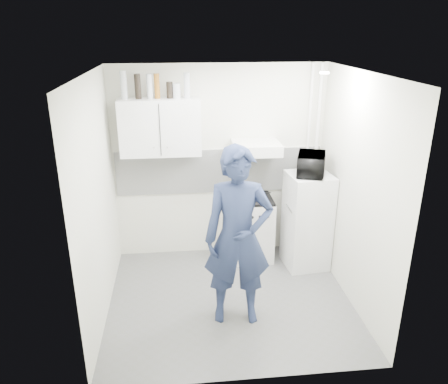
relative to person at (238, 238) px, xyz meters
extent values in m
plane|color=#5B5B5B|center=(-0.04, 0.32, -0.98)|extent=(2.80, 2.80, 0.00)
plane|color=white|center=(-0.04, 0.32, 1.62)|extent=(2.80, 2.80, 0.00)
plane|color=silver|center=(-0.04, 1.57, 0.32)|extent=(2.80, 0.00, 2.80)
plane|color=silver|center=(-1.44, 0.32, 0.32)|extent=(0.00, 2.60, 2.60)
plane|color=silver|center=(1.36, 0.32, 0.32)|extent=(0.00, 2.60, 2.60)
imported|color=#1F2949|center=(0.00, 0.00, 0.00)|extent=(0.74, 0.52, 1.95)
cube|color=silver|center=(0.38, 1.32, -0.55)|extent=(0.53, 0.53, 0.85)
cube|color=white|center=(1.06, 1.04, -0.34)|extent=(0.58, 0.58, 1.28)
cube|color=black|center=(0.38, 1.32, -0.11)|extent=(0.51, 0.51, 0.03)
cylinder|color=silver|center=(0.40, 1.30, -0.05)|extent=(0.16, 0.16, 0.09)
imported|color=black|center=(1.06, 1.04, 0.44)|extent=(0.57, 0.47, 0.27)
cylinder|color=#B2B7BC|center=(-1.20, 1.39, 1.39)|extent=(0.08, 0.08, 0.33)
cylinder|color=black|center=(-1.04, 1.39, 1.37)|extent=(0.08, 0.08, 0.29)
cylinder|color=#B2B7BC|center=(-0.90, 1.39, 1.37)|extent=(0.07, 0.07, 0.29)
cylinder|color=brown|center=(-0.81, 1.39, 1.37)|extent=(0.07, 0.07, 0.30)
cylinder|color=black|center=(-0.66, 1.39, 1.32)|extent=(0.08, 0.08, 0.20)
cylinder|color=#B2B7BC|center=(-0.58, 1.39, 1.31)|extent=(0.09, 0.09, 0.18)
cylinder|color=#B2B7BC|center=(-0.45, 1.39, 1.38)|extent=(0.08, 0.08, 0.30)
cube|color=white|center=(-0.79, 1.39, 0.87)|extent=(1.00, 0.35, 0.70)
cube|color=silver|center=(0.41, 1.32, 0.59)|extent=(0.60, 0.50, 0.14)
cube|color=white|center=(-0.04, 1.55, 0.22)|extent=(2.74, 0.03, 0.60)
cylinder|color=silver|center=(1.26, 1.49, 0.32)|extent=(0.05, 0.05, 2.60)
cylinder|color=silver|center=(1.14, 1.49, 0.32)|extent=(0.04, 0.04, 2.60)
cylinder|color=white|center=(0.96, 0.52, 1.59)|extent=(0.10, 0.10, 0.02)
camera|label=1|loc=(-0.58, -4.01, 2.05)|focal=35.00mm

